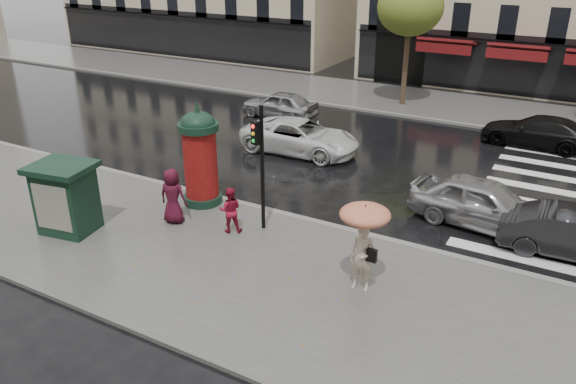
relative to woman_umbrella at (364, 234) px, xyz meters
The scene contains 18 objects.
ground 3.39m from the woman_umbrella, behind, with size 160.00×160.00×0.00m, color black.
near_sidewalk 3.42m from the woman_umbrella, 167.24° to the right, with size 90.00×7.00×0.12m, color #474744.
far_sidewalk 19.14m from the woman_umbrella, 98.80° to the left, with size 90.00×6.00×0.12m, color #474744.
near_kerb 4.39m from the woman_umbrella, 135.78° to the left, with size 90.00×0.25×0.14m, color slate.
far_kerb 16.19m from the woman_umbrella, 100.44° to the left, with size 90.00×0.25×0.14m, color slate.
zebra_crossing 10.08m from the woman_umbrella, 71.91° to the left, with size 3.60×11.75×0.01m, color silver.
tree_far_left 18.82m from the woman_umbrella, 105.41° to the left, with size 3.40×3.40×6.64m.
woman_umbrella is the anchor object (origin of this frame).
woman_red 4.88m from the woman_umbrella, 168.61° to the left, with size 0.71×0.55×1.46m, color maroon.
man_burgundy 6.70m from the woman_umbrella, behind, with size 0.88×0.57×1.79m, color #410D1E.
morris_column 7.11m from the woman_umbrella, 161.65° to the left, with size 1.34×1.34×3.61m.
traffic_light 4.34m from the woman_umbrella, 158.48° to the left, with size 0.29×0.39×3.93m.
newsstand 9.19m from the woman_umbrella, behind, with size 2.03×1.80×2.18m.
car_silver 5.76m from the woman_umbrella, 70.27° to the left, with size 1.86×4.63×1.58m, color #A3A3A8.
car_darkgrey 6.67m from the woman_umbrella, 45.36° to the left, with size 1.45×4.16×1.37m, color black.
car_white 10.68m from the woman_umbrella, 126.55° to the left, with size 2.34×5.08×1.41m, color white.
car_black 14.56m from the woman_umbrella, 80.49° to the left, with size 1.91×4.69×1.36m, color black.
car_far_silver 15.98m from the woman_umbrella, 127.49° to the left, with size 1.61×4.01×1.37m, color #A09FA4.
Camera 1 is at (7.24, -11.41, 8.32)m, focal length 35.00 mm.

